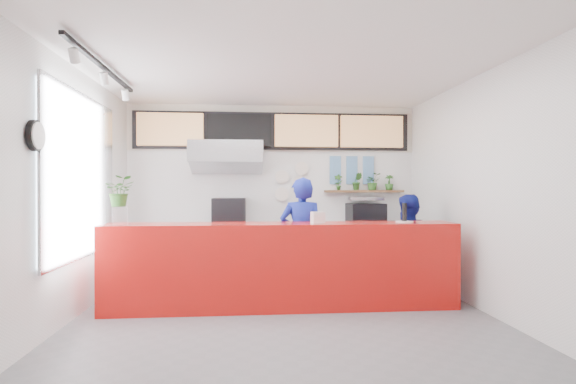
% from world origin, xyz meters
% --- Properties ---
extents(floor, '(5.00, 5.00, 0.00)m').
position_xyz_m(floor, '(0.00, 0.00, 0.00)').
color(floor, slate).
rests_on(floor, ground).
extents(ceiling, '(5.00, 5.00, 0.00)m').
position_xyz_m(ceiling, '(0.00, 0.00, 3.00)').
color(ceiling, silver).
extents(wall_back, '(5.00, 0.00, 5.00)m').
position_xyz_m(wall_back, '(0.00, 2.50, 1.50)').
color(wall_back, white).
rests_on(wall_back, ground).
extents(wall_left, '(0.00, 5.00, 5.00)m').
position_xyz_m(wall_left, '(-2.50, 0.00, 1.50)').
color(wall_left, white).
rests_on(wall_left, ground).
extents(wall_right, '(0.00, 5.00, 5.00)m').
position_xyz_m(wall_right, '(2.50, 0.00, 1.50)').
color(wall_right, white).
rests_on(wall_right, ground).
extents(service_counter, '(4.50, 0.60, 1.10)m').
position_xyz_m(service_counter, '(0.00, 0.40, 0.55)').
color(service_counter, '#B7110D').
rests_on(service_counter, ground).
extents(cream_band, '(5.00, 0.02, 0.80)m').
position_xyz_m(cream_band, '(0.00, 2.49, 2.60)').
color(cream_band, beige).
rests_on(cream_band, wall_back).
extents(prep_bench, '(1.80, 0.60, 0.90)m').
position_xyz_m(prep_bench, '(-0.80, 2.20, 0.45)').
color(prep_bench, '#B2B5BA').
rests_on(prep_bench, ground).
extents(panini_oven, '(0.55, 0.55, 0.49)m').
position_xyz_m(panini_oven, '(-0.76, 2.20, 1.14)').
color(panini_oven, black).
rests_on(panini_oven, prep_bench).
extents(extraction_hood, '(1.20, 0.70, 0.35)m').
position_xyz_m(extraction_hood, '(-0.80, 2.15, 2.15)').
color(extraction_hood, '#B2B5BA').
rests_on(extraction_hood, ceiling).
extents(hood_lip, '(1.20, 0.69, 0.31)m').
position_xyz_m(hood_lip, '(-0.80, 2.15, 1.95)').
color(hood_lip, '#B2B5BA').
rests_on(hood_lip, ceiling).
extents(right_bench, '(1.80, 0.60, 0.90)m').
position_xyz_m(right_bench, '(1.50, 2.20, 0.45)').
color(right_bench, '#B2B5BA').
rests_on(right_bench, ground).
extents(espresso_machine, '(0.64, 0.48, 0.39)m').
position_xyz_m(espresso_machine, '(1.58, 2.20, 1.09)').
color(espresso_machine, black).
rests_on(espresso_machine, right_bench).
extents(espresso_tray, '(0.60, 0.45, 0.05)m').
position_xyz_m(espresso_tray, '(1.58, 2.20, 1.38)').
color(espresso_tray, '#A9ABB0').
rests_on(espresso_tray, espresso_machine).
extents(herb_shelf, '(1.40, 0.18, 0.04)m').
position_xyz_m(herb_shelf, '(1.60, 2.40, 1.50)').
color(herb_shelf, brown).
rests_on(herb_shelf, wall_back).
extents(menu_board_far_left, '(1.10, 0.10, 0.55)m').
position_xyz_m(menu_board_far_left, '(-1.75, 2.38, 2.55)').
color(menu_board_far_left, tan).
rests_on(menu_board_far_left, wall_back).
extents(menu_board_mid_left, '(1.10, 0.10, 0.55)m').
position_xyz_m(menu_board_mid_left, '(-0.59, 2.38, 2.55)').
color(menu_board_mid_left, black).
rests_on(menu_board_mid_left, wall_back).
extents(menu_board_mid_right, '(1.10, 0.10, 0.55)m').
position_xyz_m(menu_board_mid_right, '(0.57, 2.38, 2.55)').
color(menu_board_mid_right, tan).
rests_on(menu_board_mid_right, wall_back).
extents(menu_board_far_right, '(1.10, 0.10, 0.55)m').
position_xyz_m(menu_board_far_right, '(1.73, 2.38, 2.55)').
color(menu_board_far_right, tan).
rests_on(menu_board_far_right, wall_back).
extents(soffit, '(4.80, 0.04, 0.65)m').
position_xyz_m(soffit, '(0.00, 2.46, 2.55)').
color(soffit, black).
rests_on(soffit, wall_back).
extents(window_pane, '(0.04, 2.20, 1.90)m').
position_xyz_m(window_pane, '(-2.47, 0.30, 1.70)').
color(window_pane, silver).
rests_on(window_pane, wall_left).
extents(window_frame, '(0.03, 2.30, 2.00)m').
position_xyz_m(window_frame, '(-2.45, 0.30, 1.70)').
color(window_frame, '#B2B5BA').
rests_on(window_frame, wall_left).
extents(wall_clock_rim, '(0.05, 0.30, 0.30)m').
position_xyz_m(wall_clock_rim, '(-2.46, -0.90, 2.05)').
color(wall_clock_rim, black).
rests_on(wall_clock_rim, wall_left).
extents(wall_clock_face, '(0.02, 0.26, 0.26)m').
position_xyz_m(wall_clock_face, '(-2.43, -0.90, 2.05)').
color(wall_clock_face, white).
rests_on(wall_clock_face, wall_left).
extents(track_rail, '(0.05, 2.40, 0.04)m').
position_xyz_m(track_rail, '(-2.10, 0.00, 2.94)').
color(track_rail, black).
rests_on(track_rail, ceiling).
extents(dec_plate_a, '(0.24, 0.03, 0.24)m').
position_xyz_m(dec_plate_a, '(0.15, 2.47, 1.75)').
color(dec_plate_a, silver).
rests_on(dec_plate_a, wall_back).
extents(dec_plate_b, '(0.24, 0.03, 0.24)m').
position_xyz_m(dec_plate_b, '(0.45, 2.47, 1.65)').
color(dec_plate_b, silver).
rests_on(dec_plate_b, wall_back).
extents(dec_plate_c, '(0.24, 0.03, 0.24)m').
position_xyz_m(dec_plate_c, '(0.15, 2.47, 1.45)').
color(dec_plate_c, silver).
rests_on(dec_plate_c, wall_back).
extents(dec_plate_d, '(0.24, 0.03, 0.24)m').
position_xyz_m(dec_plate_d, '(0.50, 2.47, 1.90)').
color(dec_plate_d, silver).
rests_on(dec_plate_d, wall_back).
extents(photo_frame_a, '(0.20, 0.02, 0.25)m').
position_xyz_m(photo_frame_a, '(1.10, 2.48, 2.00)').
color(photo_frame_a, '#598CBF').
rests_on(photo_frame_a, wall_back).
extents(photo_frame_b, '(0.20, 0.02, 0.25)m').
position_xyz_m(photo_frame_b, '(1.40, 2.48, 2.00)').
color(photo_frame_b, '#598CBF').
rests_on(photo_frame_b, wall_back).
extents(photo_frame_c, '(0.20, 0.02, 0.25)m').
position_xyz_m(photo_frame_c, '(1.70, 2.48, 2.00)').
color(photo_frame_c, '#598CBF').
rests_on(photo_frame_c, wall_back).
extents(photo_frame_d, '(0.20, 0.02, 0.25)m').
position_xyz_m(photo_frame_d, '(1.10, 2.48, 1.75)').
color(photo_frame_d, '#598CBF').
rests_on(photo_frame_d, wall_back).
extents(photo_frame_e, '(0.20, 0.02, 0.25)m').
position_xyz_m(photo_frame_e, '(1.40, 2.48, 1.75)').
color(photo_frame_e, '#598CBF').
rests_on(photo_frame_e, wall_back).
extents(photo_frame_f, '(0.20, 0.02, 0.25)m').
position_xyz_m(photo_frame_f, '(1.70, 2.48, 1.75)').
color(photo_frame_f, '#598CBF').
rests_on(photo_frame_f, wall_back).
extents(staff_center, '(0.69, 0.52, 1.70)m').
position_xyz_m(staff_center, '(0.31, 0.87, 0.85)').
color(staff_center, navy).
rests_on(staff_center, ground).
extents(staff_right, '(0.90, 0.87, 1.46)m').
position_xyz_m(staff_right, '(1.86, 0.97, 0.73)').
color(staff_right, navy).
rests_on(staff_right, ground).
extents(herb_a, '(0.17, 0.14, 0.28)m').
position_xyz_m(herb_a, '(1.14, 2.40, 1.66)').
color(herb_a, '#2C6021').
rests_on(herb_a, herb_shelf).
extents(herb_b, '(0.19, 0.16, 0.31)m').
position_xyz_m(herb_b, '(1.48, 2.40, 1.67)').
color(herb_b, '#2C6021').
rests_on(herb_b, herb_shelf).
extents(herb_c, '(0.29, 0.26, 0.30)m').
position_xyz_m(herb_c, '(1.76, 2.40, 1.67)').
color(herb_c, '#2C6021').
rests_on(herb_c, herb_shelf).
extents(herb_d, '(0.19, 0.19, 0.27)m').
position_xyz_m(herb_d, '(2.06, 2.40, 1.66)').
color(herb_d, '#2C6021').
rests_on(herb_d, herb_shelf).
extents(glass_vase, '(0.23, 0.23, 0.23)m').
position_xyz_m(glass_vase, '(-2.02, 0.33, 1.22)').
color(glass_vase, silver).
rests_on(glass_vase, service_counter).
extents(basil_vase, '(0.38, 0.34, 0.39)m').
position_xyz_m(basil_vase, '(-2.02, 0.33, 1.51)').
color(basil_vase, '#2C6021').
rests_on(basil_vase, glass_vase).
extents(napkin_holder, '(0.19, 0.14, 0.15)m').
position_xyz_m(napkin_holder, '(0.46, 0.35, 1.17)').
color(napkin_holder, silver).
rests_on(napkin_holder, service_counter).
extents(white_plate, '(0.30, 0.30, 0.02)m').
position_xyz_m(white_plate, '(1.61, 0.37, 1.11)').
color(white_plate, silver).
rests_on(white_plate, service_counter).
extents(pepper_mill, '(0.08, 0.08, 0.24)m').
position_xyz_m(pepper_mill, '(1.61, 0.37, 1.24)').
color(pepper_mill, black).
rests_on(pepper_mill, white_plate).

